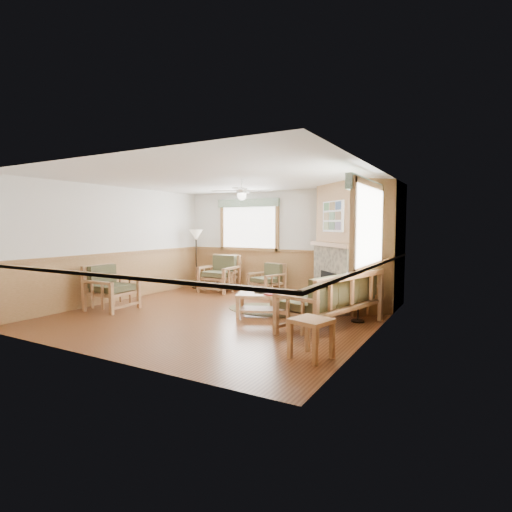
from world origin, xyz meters
The scene contains 24 objects.
floor centered at (0.00, 0.00, -0.01)m, with size 6.00×6.00×0.01m, color brown.
ceiling centered at (0.00, 0.00, 2.70)m, with size 6.00×6.00×0.01m, color white.
wall_back centered at (0.00, 3.00, 1.35)m, with size 6.00×0.02×2.70m, color white.
wall_front centered at (0.00, -3.00, 1.35)m, with size 6.00×0.02×2.70m, color white.
wall_left centered at (-3.00, 0.00, 1.35)m, with size 0.02×6.00×2.70m, color white.
wall_right centered at (3.00, 0.00, 1.35)m, with size 0.02×6.00×2.70m, color white.
wainscot centered at (0.00, 0.00, 0.55)m, with size 6.00×6.00×1.10m, color olive, non-canonical shape.
fireplace centered at (2.05, 2.05, 1.35)m, with size 2.20×2.20×2.70m, color olive, non-canonical shape.
window_back centered at (-1.10, 2.96, 2.53)m, with size 1.90×0.16×1.50m, color white, non-canonical shape.
window_right centered at (2.96, -0.20, 2.53)m, with size 0.16×1.90×1.50m, color white, non-canonical shape.
ceiling_fan centered at (0.30, 0.30, 2.66)m, with size 1.24×1.24×0.36m, color white, non-canonical shape.
sofa centered at (2.25, 0.12, 0.49)m, with size 0.87×2.13×0.98m, color #A2744C, non-canonical shape.
armchair_back_left centered at (-1.65, 2.31, 0.49)m, with size 0.87×0.87×0.98m, color #A2744C, non-canonical shape.
armchair_back_right centered at (-0.25, 2.40, 0.41)m, with size 0.72×0.72×0.81m, color #A2744C, non-canonical shape.
armchair_left centered at (-2.29, -0.76, 0.47)m, with size 0.85×0.85×0.95m, color #A2744C, non-canonical shape.
coffee_table centered at (0.89, 0.26, 0.23)m, with size 1.15×0.58×0.46m, color #A2744C, non-canonical shape.
end_table_chairs centered at (-1.51, 2.51, 0.27)m, with size 0.49×0.47×0.55m, color #A2744C, non-canonical shape.
end_table_sofa centered at (2.55, -1.60, 0.27)m, with size 0.49×0.47×0.54m, color #A2744C, non-canonical shape.
footstool centered at (0.91, 0.99, 0.20)m, with size 0.45×0.45×0.39m, color #A2744C, non-canonical shape.
braided_rug centered at (0.63, 0.85, 0.01)m, with size 1.84×1.84×0.01m, color brown.
floor_lamp_left centered at (-2.55, 2.47, 0.84)m, with size 0.38×0.38×1.68m, color black, non-canonical shape.
floor_lamp_right centered at (2.55, 0.75, 0.79)m, with size 0.36×0.36×1.58m, color black, non-canonical shape.
book_red centered at (1.04, 0.21, 0.49)m, with size 0.22×0.30×0.03m, color maroon.
book_dark centered at (0.74, 0.33, 0.49)m, with size 0.20×0.27×0.03m, color black.
Camera 1 is at (4.49, -6.55, 1.79)m, focal length 28.00 mm.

